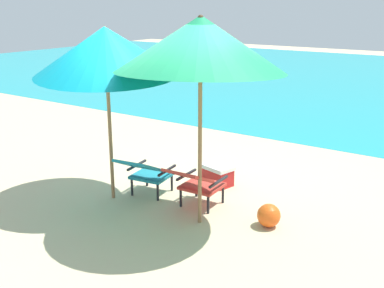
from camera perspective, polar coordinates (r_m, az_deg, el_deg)
name	(u,v)px	position (r m, az deg, el deg)	size (l,w,h in m)	color
ground_plane	(289,137)	(10.26, 11.63, 0.85)	(40.00, 40.00, 0.00)	#CCB78E
lounge_chair_left	(145,171)	(6.88, -5.62, -3.26)	(0.65, 0.94, 0.68)	teal
lounge_chair_right	(196,182)	(6.45, 0.44, -4.55)	(0.57, 0.90, 0.68)	red
beach_umbrella_left	(106,51)	(6.55, -10.31, 10.95)	(2.74, 2.75, 2.51)	olive
beach_umbrella_right	(200,44)	(5.63, 1.03, 11.90)	(2.61, 2.63, 2.65)	olive
beach_ball	(269,215)	(6.15, 9.21, -8.48)	(0.30, 0.30, 0.30)	#EA5619
cooler_box	(217,175)	(7.40, 3.06, -3.72)	(0.54, 0.43, 0.32)	red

